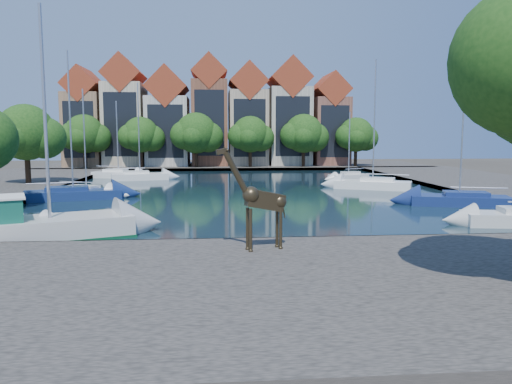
% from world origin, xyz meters
% --- Properties ---
extents(ground, '(160.00, 160.00, 0.00)m').
position_xyz_m(ground, '(0.00, 0.00, 0.00)').
color(ground, '#38332B').
rests_on(ground, ground).
extents(water_basin, '(38.00, 50.00, 0.08)m').
position_xyz_m(water_basin, '(0.00, 24.00, 0.04)').
color(water_basin, black).
rests_on(water_basin, ground).
extents(near_quay, '(50.00, 14.00, 0.50)m').
position_xyz_m(near_quay, '(0.00, -7.00, 0.25)').
color(near_quay, '#544E48').
rests_on(near_quay, ground).
extents(far_quay, '(60.00, 16.00, 0.50)m').
position_xyz_m(far_quay, '(0.00, 56.00, 0.25)').
color(far_quay, '#544E48').
rests_on(far_quay, ground).
extents(right_quay, '(14.00, 52.00, 0.50)m').
position_xyz_m(right_quay, '(25.00, 24.00, 0.25)').
color(right_quay, '#544E48').
rests_on(right_quay, ground).
extents(townhouse_west_end, '(5.44, 9.18, 14.93)m').
position_xyz_m(townhouse_west_end, '(-23.00, 55.99, 7.36)').
color(townhouse_west_end, '#967252').
rests_on(townhouse_west_end, far_quay).
extents(townhouse_west_mid, '(5.94, 9.18, 16.79)m').
position_xyz_m(townhouse_west_mid, '(-17.00, 55.99, 8.23)').
color(townhouse_west_mid, beige).
rests_on(townhouse_west_mid, far_quay).
extents(townhouse_west_inner, '(6.43, 9.18, 15.15)m').
position_xyz_m(townhouse_west_inner, '(-10.50, 55.99, 7.35)').
color(townhouse_west_inner, beige).
rests_on(townhouse_west_inner, far_quay).
extents(townhouse_center, '(5.44, 9.18, 16.93)m').
position_xyz_m(townhouse_center, '(-4.00, 55.99, 8.36)').
color(townhouse_center, brown).
rests_on(townhouse_center, far_quay).
extents(townhouse_east_inner, '(5.94, 9.18, 15.79)m').
position_xyz_m(townhouse_east_inner, '(2.00, 55.99, 7.73)').
color(townhouse_east_inner, '#C3AA8B').
rests_on(townhouse_east_inner, far_quay).
extents(townhouse_east_mid, '(6.43, 9.18, 16.65)m').
position_xyz_m(townhouse_east_mid, '(8.50, 55.99, 8.10)').
color(townhouse_east_mid, beige).
rests_on(townhouse_east_mid, far_quay).
extents(townhouse_east_end, '(5.44, 9.18, 14.43)m').
position_xyz_m(townhouse_east_end, '(15.00, 55.99, 7.11)').
color(townhouse_east_end, brown).
rests_on(townhouse_east_end, far_quay).
extents(far_tree_far_west, '(7.28, 5.60, 7.68)m').
position_xyz_m(far_tree_far_west, '(-21.90, 50.49, 5.18)').
color(far_tree_far_west, '#332114').
rests_on(far_tree_far_west, far_quay).
extents(far_tree_west, '(6.76, 5.20, 7.36)m').
position_xyz_m(far_tree_west, '(-13.91, 50.49, 5.08)').
color(far_tree_west, '#332114').
rests_on(far_tree_west, far_quay).
extents(far_tree_mid_west, '(7.80, 6.00, 8.00)m').
position_xyz_m(far_tree_mid_west, '(-5.89, 50.49, 5.29)').
color(far_tree_mid_west, '#332114').
rests_on(far_tree_mid_west, far_quay).
extents(far_tree_mid_east, '(7.02, 5.40, 7.52)m').
position_xyz_m(far_tree_mid_east, '(2.10, 50.49, 5.13)').
color(far_tree_mid_east, '#332114').
rests_on(far_tree_mid_east, far_quay).
extents(far_tree_east, '(7.54, 5.80, 7.84)m').
position_xyz_m(far_tree_east, '(10.11, 50.49, 5.24)').
color(far_tree_east, '#332114').
rests_on(far_tree_east, far_quay).
extents(far_tree_far_east, '(6.76, 5.20, 7.36)m').
position_xyz_m(far_tree_far_east, '(18.09, 50.49, 5.08)').
color(far_tree_far_east, '#332114').
rests_on(far_tree_far_east, far_quay).
extents(side_tree_left_far, '(7.28, 5.60, 7.88)m').
position_xyz_m(side_tree_left_far, '(-21.90, 27.99, 5.38)').
color(side_tree_left_far, '#332114').
rests_on(side_tree_left_far, left_quay).
extents(giraffe_statue, '(3.03, 1.20, 4.41)m').
position_xyz_m(giraffe_statue, '(-1.49, -2.55, 2.67)').
color(giraffe_statue, '#362B1B').
rests_on(giraffe_statue, near_quay).
extents(motorsailer, '(10.93, 6.76, 11.74)m').
position_xyz_m(motorsailer, '(-13.33, 1.87, 0.98)').
color(motorsailer, beige).
rests_on(motorsailer, water_basin).
extents(sailboat_left_a, '(6.52, 3.08, 9.17)m').
position_xyz_m(sailboat_left_a, '(-15.00, 4.00, 0.63)').
color(sailboat_left_a, silver).
rests_on(sailboat_left_a, water_basin).
extents(sailboat_left_b, '(8.02, 4.53, 12.01)m').
position_xyz_m(sailboat_left_b, '(-15.00, 18.29, 0.66)').
color(sailboat_left_b, navy).
rests_on(sailboat_left_b, water_basin).
extents(sailboat_left_c, '(6.31, 4.34, 9.14)m').
position_xyz_m(sailboat_left_c, '(-14.43, 20.31, 0.58)').
color(sailboat_left_c, silver).
rests_on(sailboat_left_c, water_basin).
extents(sailboat_left_d, '(6.76, 3.62, 11.11)m').
position_xyz_m(sailboat_left_d, '(-12.00, 35.09, 0.67)').
color(sailboat_left_d, white).
rests_on(sailboat_left_d, water_basin).
extents(sailboat_left_e, '(6.50, 3.79, 9.23)m').
position_xyz_m(sailboat_left_e, '(-15.00, 38.04, 0.66)').
color(sailboat_left_e, white).
rests_on(sailboat_left_e, water_basin).
extents(sailboat_right_b, '(7.55, 4.41, 11.53)m').
position_xyz_m(sailboat_right_b, '(15.00, 12.23, 0.65)').
color(sailboat_right_b, navy).
rests_on(sailboat_right_b, water_basin).
extents(sailboat_right_c, '(7.60, 5.33, 12.35)m').
position_xyz_m(sailboat_right_c, '(12.00, 23.62, 0.70)').
color(sailboat_right_c, white).
rests_on(sailboat_right_c, water_basin).
extents(sailboat_right_d, '(4.94, 3.30, 7.79)m').
position_xyz_m(sailboat_right_d, '(12.00, 32.42, 0.63)').
color(sailboat_right_d, silver).
rests_on(sailboat_right_d, water_basin).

